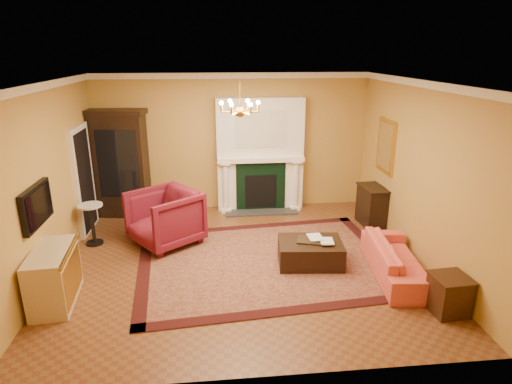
{
  "coord_description": "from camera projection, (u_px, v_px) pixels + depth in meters",
  "views": [
    {
      "loc": [
        -0.42,
        -6.58,
        3.45
      ],
      "look_at": [
        0.28,
        0.3,
        1.15
      ],
      "focal_mm": 30.0,
      "sensor_mm": 36.0,
      "label": 1
    }
  ],
  "objects": [
    {
      "name": "floor",
      "position": [
        242.0,
        262.0,
        7.34
      ],
      "size": [
        6.0,
        5.5,
        0.02
      ],
      "primitive_type": "cube",
      "color": "brown",
      "rests_on": "ground"
    },
    {
      "name": "ceiling",
      "position": [
        240.0,
        81.0,
        6.39
      ],
      "size": [
        6.0,
        5.5,
        0.02
      ],
      "primitive_type": "cube",
      "color": "white",
      "rests_on": "wall_back"
    },
    {
      "name": "wall_back",
      "position": [
        232.0,
        143.0,
        9.47
      ],
      "size": [
        6.0,
        0.02,
        3.0
      ],
      "primitive_type": "cube",
      "color": "#BF8E44",
      "rests_on": "floor"
    },
    {
      "name": "wall_front",
      "position": [
        259.0,
        256.0,
        4.26
      ],
      "size": [
        6.0,
        0.02,
        3.0
      ],
      "primitive_type": "cube",
      "color": "#BF8E44",
      "rests_on": "floor"
    },
    {
      "name": "wall_left",
      "position": [
        46.0,
        183.0,
        6.58
      ],
      "size": [
        0.02,
        5.5,
        3.0
      ],
      "primitive_type": "cube",
      "color": "#BF8E44",
      "rests_on": "floor"
    },
    {
      "name": "wall_right",
      "position": [
        420.0,
        173.0,
        7.16
      ],
      "size": [
        0.02,
        5.5,
        3.0
      ],
      "primitive_type": "cube",
      "color": "#BF8E44",
      "rests_on": "floor"
    },
    {
      "name": "fireplace",
      "position": [
        260.0,
        157.0,
        9.45
      ],
      "size": [
        1.9,
        0.7,
        2.5
      ],
      "color": "white",
      "rests_on": "wall_back"
    },
    {
      "name": "crown_molding",
      "position": [
        236.0,
        81.0,
        7.31
      ],
      "size": [
        6.0,
        5.5,
        0.12
      ],
      "color": "white",
      "rests_on": "ceiling"
    },
    {
      "name": "doorway",
      "position": [
        84.0,
        180.0,
        8.33
      ],
      "size": [
        0.08,
        1.05,
        2.1
      ],
      "color": "silver",
      "rests_on": "wall_left"
    },
    {
      "name": "tv_panel",
      "position": [
        37.0,
        206.0,
        6.06
      ],
      "size": [
        0.09,
        0.95,
        0.58
      ],
      "color": "black",
      "rests_on": "wall_left"
    },
    {
      "name": "gilt_mirror",
      "position": [
        386.0,
        146.0,
        8.43
      ],
      "size": [
        0.06,
        0.76,
        1.05
      ],
      "color": "gold",
      "rests_on": "wall_right"
    },
    {
      "name": "chandelier",
      "position": [
        240.0,
        108.0,
        6.52
      ],
      "size": [
        0.63,
        0.55,
        0.53
      ],
      "color": "gold",
      "rests_on": "ceiling"
    },
    {
      "name": "oriental_rug",
      "position": [
        266.0,
        261.0,
        7.34
      ],
      "size": [
        4.56,
        3.6,
        0.02
      ],
      "primitive_type": "cube",
      "rotation": [
        0.0,
        0.0,
        0.09
      ],
      "color": "#46120F",
      "rests_on": "floor"
    },
    {
      "name": "china_cabinet",
      "position": [
        121.0,
        166.0,
        9.11
      ],
      "size": [
        1.15,
        0.64,
        2.19
      ],
      "primitive_type": "cube",
      "rotation": [
        0.0,
        0.0,
        -0.14
      ],
      "color": "black",
      "rests_on": "floor"
    },
    {
      "name": "wingback_armchair",
      "position": [
        165.0,
        215.0,
        7.85
      ],
      "size": [
        1.49,
        1.5,
        1.13
      ],
      "primitive_type": "imported",
      "rotation": [
        0.0,
        0.0,
        -0.92
      ],
      "color": "maroon",
      "rests_on": "floor"
    },
    {
      "name": "pedestal_table",
      "position": [
        92.0,
        221.0,
        7.86
      ],
      "size": [
        0.44,
        0.44,
        0.78
      ],
      "color": "black",
      "rests_on": "floor"
    },
    {
      "name": "commode",
      "position": [
        54.0,
        277.0,
        6.05
      ],
      "size": [
        0.6,
        1.12,
        0.81
      ],
      "primitive_type": "cube",
      "rotation": [
        0.0,
        0.0,
        0.09
      ],
      "color": "beige",
      "rests_on": "floor"
    },
    {
      "name": "coral_sofa",
      "position": [
        398.0,
        254.0,
        6.79
      ],
      "size": [
        0.75,
        1.93,
        0.73
      ],
      "primitive_type": "imported",
      "rotation": [
        0.0,
        0.0,
        1.46
      ],
      "color": "#DF5846",
      "rests_on": "floor"
    },
    {
      "name": "end_table",
      "position": [
        449.0,
        295.0,
        5.84
      ],
      "size": [
        0.48,
        0.48,
        0.52
      ],
      "primitive_type": "cube",
      "rotation": [
        0.0,
        0.0,
        0.07
      ],
      "color": "#351E0E",
      "rests_on": "floor"
    },
    {
      "name": "console_table",
      "position": [
        372.0,
        207.0,
        8.78
      ],
      "size": [
        0.45,
        0.73,
        0.79
      ],
      "primitive_type": "cube",
      "rotation": [
        0.0,
        0.0,
        0.07
      ],
      "color": "black",
      "rests_on": "floor"
    },
    {
      "name": "leather_ottoman",
      "position": [
        310.0,
        252.0,
        7.2
      ],
      "size": [
        1.12,
        0.86,
        0.39
      ],
      "primitive_type": "cube",
      "rotation": [
        0.0,
        0.0,
        -0.09
      ],
      "color": "black",
      "rests_on": "oriental_rug"
    },
    {
      "name": "ottoman_tray",
      "position": [
        310.0,
        240.0,
        7.16
      ],
      "size": [
        0.51,
        0.45,
        0.03
      ],
      "primitive_type": "cube",
      "rotation": [
        0.0,
        0.0,
        -0.29
      ],
      "color": "black",
      "rests_on": "leather_ottoman"
    },
    {
      "name": "book_a",
      "position": [
        309.0,
        230.0,
        7.12
      ],
      "size": [
        0.24,
        0.04,
        0.31
      ],
      "primitive_type": "imported",
      "rotation": [
        0.0,
        0.0,
        0.06
      ],
      "color": "gray",
      "rests_on": "ottoman_tray"
    },
    {
      "name": "book_b",
      "position": [
        321.0,
        234.0,
        7.02
      ],
      "size": [
        0.22,
        0.05,
        0.29
      ],
      "primitive_type": "imported",
      "rotation": [
        0.0,
        0.0,
        -0.12
      ],
      "color": "gray",
      "rests_on": "ottoman_tray"
    },
    {
      "name": "topiary_left",
      "position": [
        228.0,
        147.0,
        9.26
      ],
      "size": [
        0.14,
        0.14,
        0.39
      ],
      "color": "tan",
      "rests_on": "fireplace"
    },
    {
      "name": "topiary_right",
      "position": [
        286.0,
        145.0,
        9.37
      ],
      "size": [
        0.17,
        0.17,
        0.45
      ],
      "color": "tan",
      "rests_on": "fireplace"
    }
  ]
}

